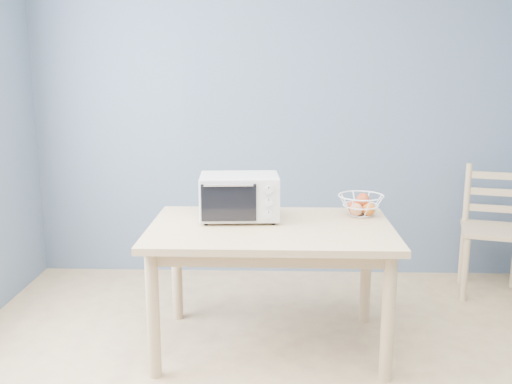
{
  "coord_description": "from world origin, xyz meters",
  "views": [
    {
      "loc": [
        -0.1,
        -2.21,
        1.64
      ],
      "look_at": [
        -0.21,
        1.04,
        0.93
      ],
      "focal_mm": 40.0,
      "sensor_mm": 36.0,
      "label": 1
    }
  ],
  "objects_px": {
    "dining_chair": "(493,232)",
    "fruit_basket": "(361,205)",
    "toaster_oven": "(236,196)",
    "dining_table": "(271,243)"
  },
  "relations": [
    {
      "from": "dining_table",
      "to": "fruit_basket",
      "type": "relative_size",
      "value": 4.12
    },
    {
      "from": "dining_chair",
      "to": "dining_table",
      "type": "bearing_deg",
      "value": -135.9
    },
    {
      "from": "toaster_oven",
      "to": "fruit_basket",
      "type": "relative_size",
      "value": 1.42
    },
    {
      "from": "dining_chair",
      "to": "fruit_basket",
      "type": "bearing_deg",
      "value": -133.54
    },
    {
      "from": "dining_table",
      "to": "fruit_basket",
      "type": "distance_m",
      "value": 0.63
    },
    {
      "from": "dining_table",
      "to": "dining_chair",
      "type": "bearing_deg",
      "value": 29.2
    },
    {
      "from": "toaster_oven",
      "to": "fruit_basket",
      "type": "height_order",
      "value": "toaster_oven"
    },
    {
      "from": "dining_table",
      "to": "toaster_oven",
      "type": "bearing_deg",
      "value": 147.65
    },
    {
      "from": "fruit_basket",
      "to": "dining_chair",
      "type": "bearing_deg",
      "value": 31.55
    },
    {
      "from": "toaster_oven",
      "to": "fruit_basket",
      "type": "xyz_separation_m",
      "value": [
        0.75,
        0.12,
        -0.07
      ]
    }
  ]
}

